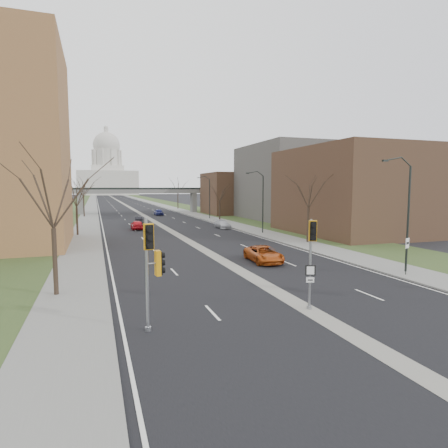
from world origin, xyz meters
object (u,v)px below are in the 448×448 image
signal_pole_left (152,258)px  car_left_far (138,220)px  car_left_near (137,225)px  car_right_mid (222,224)px  car_right_far (159,212)px  speed_limit_sign (407,249)px  car_right_near (264,254)px  signal_pole_median (312,248)px

signal_pole_left → car_left_far: (5.11, 53.13, -2.80)m
car_left_near → car_right_mid: car_left_near is taller
car_left_near → car_left_far: (1.38, 10.61, -0.10)m
signal_pole_left → car_right_mid: 43.41m
car_left_far → car_right_far: 18.88m
car_right_mid → car_right_far: 31.38m
speed_limit_sign → car_left_near: 40.91m
car_right_far → car_right_near: bearing=-90.3°
signal_pole_left → signal_pole_median: (8.33, 0.19, -0.02)m
car_left_near → speed_limit_sign: bearing=113.0°
signal_pole_median → car_left_far: signal_pole_median is taller
speed_limit_sign → car_right_far: bearing=72.5°
car_left_near → car_right_far: 29.40m
signal_pole_median → car_right_near: (3.23, 12.74, -2.70)m
speed_limit_sign → car_right_near: speed_limit_sign is taller
signal_pole_left → car_left_far: size_ratio=1.38×
car_right_far → signal_pole_median: bearing=-92.9°
signal_pole_median → car_left_far: bearing=114.5°
car_right_mid → signal_pole_left: bearing=-116.3°
signal_pole_left → car_left_far: bearing=79.6°
car_left_near → car_right_mid: 13.41m
car_right_near → signal_pole_left: bearing=-128.4°
car_left_near → car_right_mid: (13.15, -2.63, -0.10)m
signal_pole_left → car_right_near: size_ratio=1.04×
signal_pole_median → speed_limit_sign: bearing=43.4°
signal_pole_median → signal_pole_left: bearing=-157.7°
car_right_mid → car_left_near: bearing=165.3°
signal_pole_median → car_right_far: signal_pole_median is taller
signal_pole_median → car_right_near: 13.42m
car_right_mid → car_right_far: size_ratio=0.99×
car_left_far → car_right_far: bearing=-107.0°
signal_pole_left → car_right_mid: (16.88, 39.90, -2.79)m
car_left_near → car_right_far: size_ratio=0.97×
speed_limit_sign → car_right_mid: (-2.39, 35.20, -1.36)m
car_left_far → car_right_near: size_ratio=0.75×
car_left_near → car_left_far: car_left_near is taller
signal_pole_left → car_left_near: (3.73, 42.52, -2.69)m
signal_pole_median → car_left_near: bearing=117.2°
signal_pole_median → car_right_mid: bearing=98.9°
car_right_near → car_right_mid: car_right_near is taller
car_left_far → car_right_far: size_ratio=0.86×
speed_limit_sign → car_left_far: (-14.16, 48.43, -1.37)m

